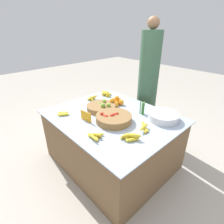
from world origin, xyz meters
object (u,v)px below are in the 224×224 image
Objects in this scene: vendor_person at (147,87)px; price_sign at (86,116)px; tomato_basket at (114,118)px; lime_bowl at (101,107)px; metal_bowl at (163,116)px.

price_sign is at bearing -89.21° from vendor_person.
tomato_basket is 2.50× the size of price_sign.
price_sign is (0.11, -0.31, 0.02)m from lime_bowl.
metal_bowl is (0.67, 0.34, 0.01)m from lime_bowl.
lime_bowl is 0.75m from metal_bowl.
vendor_person reaches higher than metal_bowl.
tomato_basket is at bearing -128.58° from metal_bowl.
vendor_person is (-0.23, 0.90, 0.10)m from tomato_basket.
vendor_person is at bearing 104.42° from tomato_basket.
lime_bowl is 2.30× the size of price_sign.
lime_bowl is at bearing -153.09° from metal_bowl.
price_sign reaches higher than lime_bowl.
vendor_person is (0.09, 0.81, 0.11)m from lime_bowl.
metal_bowl is (0.35, 0.43, -0.00)m from tomato_basket.
price_sign is (-0.56, -0.65, 0.02)m from metal_bowl.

